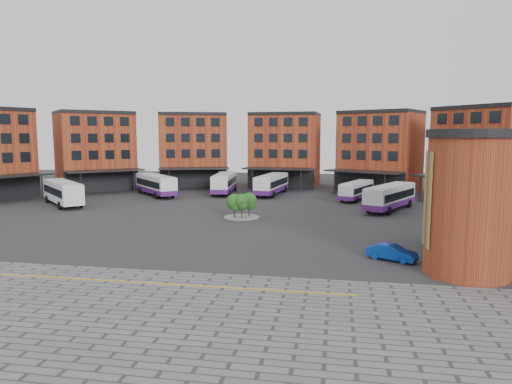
% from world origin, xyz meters
% --- Properties ---
extents(ground, '(160.00, 160.00, 0.00)m').
position_xyz_m(ground, '(0.00, 0.00, 0.00)').
color(ground, '#28282B').
rests_on(ground, ground).
extents(paving_zone, '(50.00, 22.00, 0.02)m').
position_xyz_m(paving_zone, '(2.00, -22.00, 0.01)').
color(paving_zone, slate).
rests_on(paving_zone, ground).
extents(yellow_line, '(26.00, 0.15, 0.02)m').
position_xyz_m(yellow_line, '(2.00, -14.00, 0.03)').
color(yellow_line, gold).
rests_on(yellow_line, paving_zone).
extents(main_building, '(94.14, 42.48, 14.60)m').
position_xyz_m(main_building, '(-4.77, 38.25, 7.23)').
color(main_building, '#984421').
rests_on(main_building, ground).
extents(tree_island, '(4.40, 4.40, 3.12)m').
position_xyz_m(tree_island, '(2.07, 11.73, 1.84)').
color(tree_island, gray).
rests_on(tree_island, ground).
extents(bus_a, '(10.84, 10.62, 3.50)m').
position_xyz_m(bus_a, '(-25.84, 17.41, 2.07)').
color(bus_a, white).
rests_on(bus_a, ground).
extents(bus_b, '(10.50, 11.14, 3.51)m').
position_xyz_m(bus_b, '(-16.61, 29.77, 1.90)').
color(bus_b, white).
rests_on(bus_b, ground).
extents(bus_c, '(4.04, 12.66, 3.51)m').
position_xyz_m(bus_c, '(-5.84, 34.70, 1.90)').
color(bus_c, silver).
rests_on(bus_c, ground).
extents(bus_d, '(4.47, 12.61, 3.48)m').
position_xyz_m(bus_d, '(2.59, 34.39, 1.88)').
color(bus_d, white).
rests_on(bus_d, ground).
extents(bus_e, '(5.88, 10.43, 2.89)m').
position_xyz_m(bus_e, '(16.70, 30.44, 1.57)').
color(bus_e, silver).
rests_on(bus_e, ground).
extents(bus_f, '(8.06, 12.16, 3.44)m').
position_xyz_m(bus_f, '(20.79, 21.08, 1.87)').
color(bus_f, silver).
rests_on(bus_f, ground).
extents(blue_car, '(4.22, 3.09, 1.33)m').
position_xyz_m(blue_car, '(18.09, -4.96, 0.66)').
color(blue_car, '#0C37A0').
rests_on(blue_car, ground).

